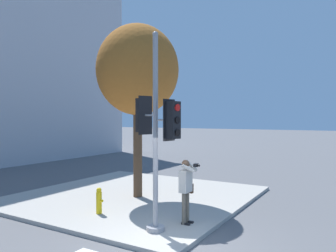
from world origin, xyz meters
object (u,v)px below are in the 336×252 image
fire_hydrant (99,201)px  person_photographer (186,185)px  traffic_signal_pole (156,132)px  street_tree (138,71)px

fire_hydrant → person_photographer: bearing=-78.5°
traffic_signal_pole → person_photographer: 1.78m
traffic_signal_pole → street_tree: street_tree is taller
person_photographer → fire_hydrant: 2.80m
traffic_signal_pole → street_tree: bearing=43.5°
traffic_signal_pole → fire_hydrant: bearing=81.1°
person_photographer → street_tree: size_ratio=0.28×
street_tree → fire_hydrant: (-2.33, -0.26, -4.20)m
person_photographer → fire_hydrant: bearing=101.5°
person_photographer → fire_hydrant: person_photographer is taller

